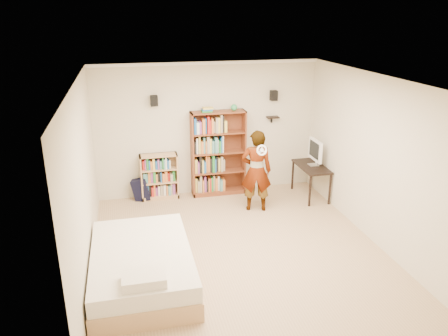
# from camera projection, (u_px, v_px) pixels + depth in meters

# --- Properties ---
(ground) EXTENTS (4.50, 5.00, 0.01)m
(ground) POSITION_uv_depth(u_px,v_px,m) (238.00, 250.00, 7.00)
(ground) COLOR tan
(ground) RESTS_ON ground
(room_shell) EXTENTS (4.52, 5.02, 2.71)m
(room_shell) POSITION_uv_depth(u_px,v_px,m) (240.00, 145.00, 6.40)
(room_shell) COLOR beige
(room_shell) RESTS_ON ground
(crown_molding) EXTENTS (4.50, 5.00, 0.06)m
(crown_molding) POSITION_uv_depth(u_px,v_px,m) (241.00, 82.00, 6.10)
(crown_molding) COLOR white
(crown_molding) RESTS_ON room_shell
(speaker_left) EXTENTS (0.14, 0.12, 0.20)m
(speaker_left) POSITION_uv_depth(u_px,v_px,m) (154.00, 101.00, 8.30)
(speaker_left) COLOR black
(speaker_left) RESTS_ON room_shell
(speaker_right) EXTENTS (0.14, 0.12, 0.20)m
(speaker_right) POSITION_uv_depth(u_px,v_px,m) (274.00, 96.00, 8.81)
(speaker_right) COLOR black
(speaker_right) RESTS_ON room_shell
(wall_shelf) EXTENTS (0.25, 0.16, 0.02)m
(wall_shelf) POSITION_uv_depth(u_px,v_px,m) (273.00, 117.00, 8.97)
(wall_shelf) COLOR black
(wall_shelf) RESTS_ON room_shell
(tall_bookshelf) EXTENTS (1.10, 0.32, 1.75)m
(tall_bookshelf) POSITION_uv_depth(u_px,v_px,m) (218.00, 153.00, 8.89)
(tall_bookshelf) COLOR brown
(tall_bookshelf) RESTS_ON ground
(low_bookshelf) EXTENTS (0.75, 0.28, 0.93)m
(low_bookshelf) POSITION_uv_depth(u_px,v_px,m) (159.00, 177.00, 8.79)
(low_bookshelf) COLOR tan
(low_bookshelf) RESTS_ON ground
(computer_desk) EXTENTS (0.49, 0.98, 0.67)m
(computer_desk) POSITION_uv_depth(u_px,v_px,m) (311.00, 181.00, 8.92)
(computer_desk) COLOR black
(computer_desk) RESTS_ON ground
(imac) EXTENTS (0.12, 0.53, 0.53)m
(imac) POSITION_uv_depth(u_px,v_px,m) (314.00, 153.00, 8.74)
(imac) COLOR white
(imac) RESTS_ON computer_desk
(daybed) EXTENTS (1.38, 2.12, 0.63)m
(daybed) POSITION_uv_depth(u_px,v_px,m) (142.00, 262.00, 6.08)
(daybed) COLOR white
(daybed) RESTS_ON ground
(person) EXTENTS (0.65, 0.51, 1.58)m
(person) POSITION_uv_depth(u_px,v_px,m) (256.00, 171.00, 8.17)
(person) COLOR black
(person) RESTS_ON ground
(wii_wheel) EXTENTS (0.20, 0.07, 0.20)m
(wii_wheel) POSITION_uv_depth(u_px,v_px,m) (262.00, 150.00, 7.73)
(wii_wheel) COLOR white
(wii_wheel) RESTS_ON person
(navy_bag) EXTENTS (0.40, 0.31, 0.47)m
(navy_bag) POSITION_uv_depth(u_px,v_px,m) (141.00, 189.00, 8.77)
(navy_bag) COLOR black
(navy_bag) RESTS_ON ground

